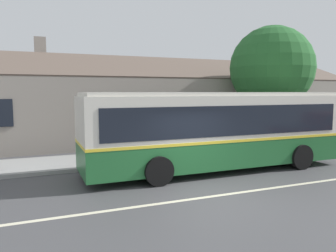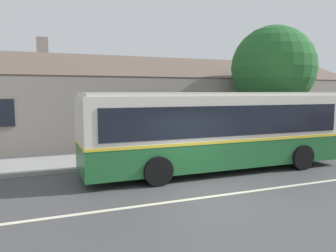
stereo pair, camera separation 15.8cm
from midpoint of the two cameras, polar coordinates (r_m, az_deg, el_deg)
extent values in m
plane|color=#424244|center=(10.06, 7.91, -12.09)|extent=(300.00, 300.00, 0.00)
cube|color=gray|center=(15.37, -3.19, -5.40)|extent=(60.00, 3.00, 0.15)
cube|color=beige|center=(10.06, 7.91, -12.07)|extent=(60.00, 0.16, 0.01)
cube|color=gray|center=(23.04, -2.04, 3.07)|extent=(26.42, 9.13, 3.85)
cube|color=brown|center=(20.93, 0.06, 10.19)|extent=(27.02, 4.62, 1.72)
cube|color=brown|center=(25.22, -3.82, 9.47)|extent=(27.02, 4.62, 1.72)
cube|color=gray|center=(22.78, -20.86, 12.71)|extent=(0.70, 0.70, 1.20)
cube|color=black|center=(17.19, -26.73, 2.06)|extent=(1.10, 0.06, 1.30)
cube|color=black|center=(17.73, -6.47, 2.77)|extent=(1.10, 0.06, 1.30)
cube|color=black|center=(20.23, 10.66, 3.10)|extent=(1.10, 0.06, 1.30)
cube|color=black|center=(24.09, 23.19, 3.17)|extent=(1.10, 0.06, 1.30)
cube|color=#4C3323|center=(20.79, 12.66, 0.18)|extent=(1.00, 0.06, 2.10)
cube|color=#236633|center=(13.18, 8.59, -4.27)|extent=(10.49, 2.54, 1.00)
cube|color=yellow|center=(13.10, 8.62, -1.89)|extent=(10.51, 2.56, 0.10)
cube|color=silver|center=(13.01, 8.68, 1.79)|extent=(10.49, 2.54, 1.59)
cube|color=silver|center=(12.97, 8.74, 5.54)|extent=(10.28, 2.41, 0.12)
cube|color=black|center=(14.12, 6.08, 1.74)|extent=(9.64, 0.06, 1.09)
cube|color=black|center=(11.95, 11.75, 0.88)|extent=(9.64, 0.06, 1.09)
cube|color=black|center=(16.32, 24.82, 1.80)|extent=(0.05, 2.20, 1.09)
cube|color=black|center=(16.29, 24.94, 4.44)|extent=(0.05, 1.75, 0.24)
cube|color=black|center=(16.53, 24.62, -3.99)|extent=(0.09, 2.50, 0.28)
cube|color=#B21919|center=(13.72, 1.15, -3.80)|extent=(2.94, 0.04, 0.70)
cube|color=black|center=(16.48, 18.71, -0.12)|extent=(0.90, 0.03, 2.34)
cylinder|color=black|center=(16.06, 16.36, -3.60)|extent=(1.00, 0.28, 1.00)
cylinder|color=black|center=(14.22, 22.61, -5.05)|extent=(1.00, 0.28, 1.00)
cylinder|color=black|center=(13.23, -5.13, -5.41)|extent=(1.00, 0.28, 1.00)
cylinder|color=black|center=(10.92, -1.32, -7.85)|extent=(1.00, 0.28, 1.00)
cylinder|color=#4C3828|center=(19.69, 17.80, 0.91)|extent=(0.37, 0.37, 2.92)
sphere|color=#235B28|center=(19.67, 18.09, 9.60)|extent=(4.69, 4.69, 4.69)
camera|label=1|loc=(0.08, -89.65, 0.04)|focal=35.00mm
camera|label=2|loc=(0.08, 90.35, -0.04)|focal=35.00mm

